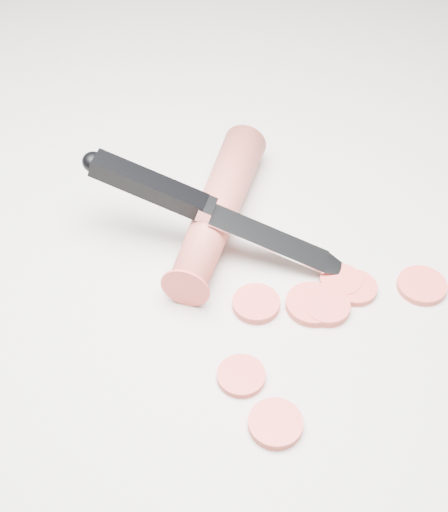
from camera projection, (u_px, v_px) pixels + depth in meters
name	position (u px, v px, depth m)	size (l,w,h in m)	color
ground	(260.00, 278.00, 0.56)	(2.40, 2.40, 0.00)	beige
carrot	(218.00, 208.00, 0.59)	(0.03, 0.03, 0.18)	#BF483C
carrot_slice_0	(256.00, 304.00, 0.54)	(0.04, 0.04, 0.01)	#E73F39
carrot_slice_1	(276.00, 424.00, 0.47)	(0.04, 0.04, 0.01)	#E73F39
carrot_slice_2	(326.00, 306.00, 0.54)	(0.04, 0.04, 0.01)	#E73F39
carrot_slice_3	(341.00, 281.00, 0.56)	(0.03, 0.03, 0.01)	#E73F39
carrot_slice_4	(422.00, 285.00, 0.56)	(0.04, 0.04, 0.01)	#E73F39
carrot_slice_5	(241.00, 376.00, 0.50)	(0.03, 0.03, 0.01)	#E73F39
carrot_slice_6	(355.00, 288.00, 0.55)	(0.03, 0.03, 0.01)	#E73F39
carrot_slice_7	(312.00, 304.00, 0.54)	(0.04, 0.04, 0.01)	#E73F39
kitchen_knife	(222.00, 213.00, 0.56)	(0.19, 0.17, 0.08)	silver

